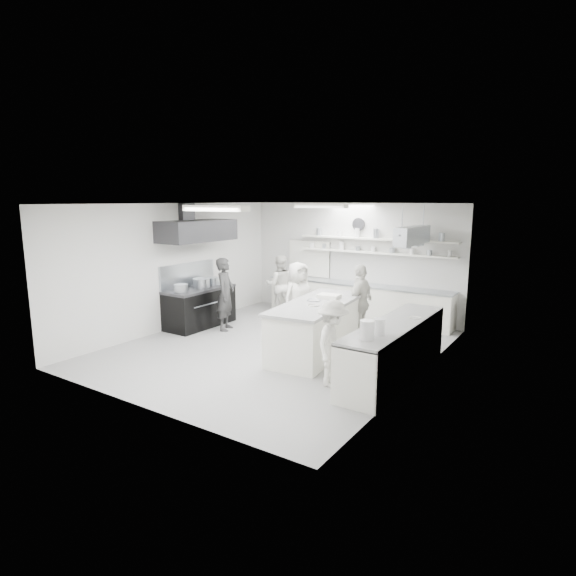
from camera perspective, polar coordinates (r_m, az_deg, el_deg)
The scene contains 27 objects.
floor at distance 10.03m, azimuth -1.34°, elevation -7.30°, with size 6.00×7.00×0.02m, color #989898.
ceiling at distance 9.55m, azimuth -1.42°, elevation 10.22°, with size 6.00×7.00×0.02m, color silver.
wall_back at distance 12.68m, azimuth 7.71°, elevation 3.39°, with size 6.00×0.04×3.00m, color beige.
wall_front at distance 7.14m, azimuth -17.65°, elevation -2.64°, with size 6.00×0.04×3.00m, color beige.
wall_left at distance 11.63m, azimuth -13.61°, elevation 2.54°, with size 0.04×7.00×3.00m, color beige.
wall_right at distance 8.36m, azimuth 15.76°, elevation -0.66°, with size 0.04×7.00×3.00m, color beige.
stove at distance 11.82m, azimuth -10.64°, elevation -2.40°, with size 0.80×1.80×0.90m, color black.
exhaust_hood at distance 11.54m, azimuth -10.97°, elevation 6.83°, with size 0.85×2.00×0.50m, color #2F2F33.
back_counter at distance 12.46m, azimuth 8.23°, elevation -1.61°, with size 5.00×0.60×0.92m, color white.
shelf_lower at distance 12.24m, azimuth 10.43°, elevation 4.23°, with size 4.20×0.26×0.04m, color white.
shelf_upper at distance 12.21m, azimuth 10.49°, elevation 5.87°, with size 4.20×0.26×0.04m, color white.
pass_through_window at distance 13.28m, azimuth 2.61°, elevation 3.58°, with size 1.30×0.04×1.00m, color black.
wall_clock at distance 12.47m, azimuth 8.58°, elevation 7.63°, with size 0.32×0.32×0.05m, color silver.
right_counter at distance 8.54m, azimuth 12.74°, elevation -7.42°, with size 0.74×3.30×0.94m, color white.
pot_rack at distance 10.83m, azimuth 14.85°, elevation 6.16°, with size 0.30×1.60×0.40m, color #A4ABB4.
light_fixture_front at distance 8.13m, azimuth -8.79°, elevation 9.54°, with size 1.30×0.25×0.10m, color white.
light_fixture_rear at distance 11.07m, azimuth 4.00°, elevation 9.90°, with size 1.30×0.25×0.10m, color white.
prep_island at distance 9.60m, azimuth 3.56°, elevation -4.95°, with size 1.02×2.73×1.01m, color white.
stove_pot at distance 11.76m, azimuth -10.44°, elevation 0.50°, with size 0.42×0.42×0.27m, color #A4ABB4.
cook_stove at distance 11.29m, azimuth -7.60°, elevation -0.74°, with size 0.63×0.42×1.74m, color #2A2A2A.
cook_back at distance 12.79m, azimuth -1.03°, elevation 0.39°, with size 0.78×0.61×1.61m, color silver.
cook_island_left at distance 10.79m, azimuth 1.21°, elevation -1.29°, with size 0.83×0.54×1.69m, color silver.
cook_island_right at distance 10.50m, azimuth 8.75°, elevation -1.74°, with size 1.00×0.41×1.70m, color silver.
cook_right at distance 7.89m, azimuth 5.42°, elevation -6.72°, with size 0.95×0.54×1.47m, color silver.
bowl_island_a at distance 9.63m, azimuth 3.16°, elevation -1.61°, with size 0.27×0.27×0.07m, color #A4ABB4.
bowl_island_b at distance 9.15m, azimuth 3.11°, elevation -2.25°, with size 0.22×0.22×0.07m, color white.
bowl_right at distance 8.82m, azimuth 15.09°, elevation -3.60°, with size 0.21×0.21×0.05m, color white.
Camera 1 is at (5.46, -7.83, 3.08)m, focal length 29.35 mm.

